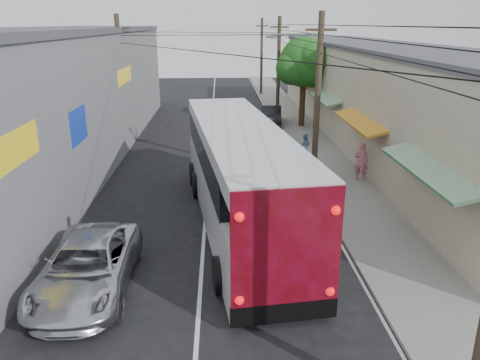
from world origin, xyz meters
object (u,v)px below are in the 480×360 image
object	(u,v)px
coach_bus	(239,174)
parked_car_mid	(268,130)
pedestrian_near	(361,162)
parked_car_far	(271,115)
parked_suv	(293,168)
pedestrian_far	(305,146)
jeepney	(88,267)

from	to	relation	value
coach_bus	parked_car_mid	distance (m)	13.59
parked_car_mid	coach_bus	bearing A→B (deg)	-94.89
parked_car_mid	pedestrian_near	distance (m)	9.36
pedestrian_near	coach_bus	bearing A→B (deg)	58.97
parked_car_far	parked_suv	bearing A→B (deg)	-85.82
parked_suv	pedestrian_far	distance (m)	3.99
jeepney	parked_suv	xyz separation A→B (m)	(7.42, 9.37, 0.03)
parked_car_far	pedestrian_far	size ratio (longest dim) A/B	2.80
jeepney	parked_car_mid	distance (m)	19.30
pedestrian_far	coach_bus	bearing A→B (deg)	82.25
coach_bus	pedestrian_near	xyz separation A→B (m)	(6.18, 4.73, -0.96)
coach_bus	jeepney	world-z (taller)	coach_bus
jeepney	pedestrian_near	size ratio (longest dim) A/B	2.89
jeepney	parked_suv	distance (m)	11.95
coach_bus	pedestrian_near	bearing A→B (deg)	30.05
parked_car_mid	pedestrian_near	world-z (taller)	pedestrian_near
coach_bus	jeepney	size ratio (longest dim) A/B	2.54
parked_car_mid	pedestrian_near	xyz separation A→B (m)	(3.73, -8.58, 0.28)
jeepney	pedestrian_near	distance (m)	14.30
jeepney	parked_suv	size ratio (longest dim) A/B	1.00
jeepney	parked_car_mid	world-z (taller)	parked_car_mid
jeepney	parked_car_far	bearing A→B (deg)	71.03
parked_suv	pedestrian_near	world-z (taller)	pedestrian_near
parked_suv	parked_car_mid	world-z (taller)	parked_suv
parked_car_far	coach_bus	bearing A→B (deg)	-93.88
parked_suv	pedestrian_far	world-z (taller)	pedestrian_far
jeepney	parked_car_far	xyz separation A→B (m)	(7.86, 23.37, -0.04)
coach_bus	parked_suv	world-z (taller)	coach_bus
pedestrian_near	pedestrian_far	xyz separation A→B (m)	(-2.13, 3.77, -0.16)
pedestrian_near	parked_car_far	bearing A→B (deg)	-56.65
pedestrian_far	parked_car_mid	bearing A→B (deg)	-53.87
pedestrian_near	parked_car_mid	bearing A→B (deg)	-44.99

